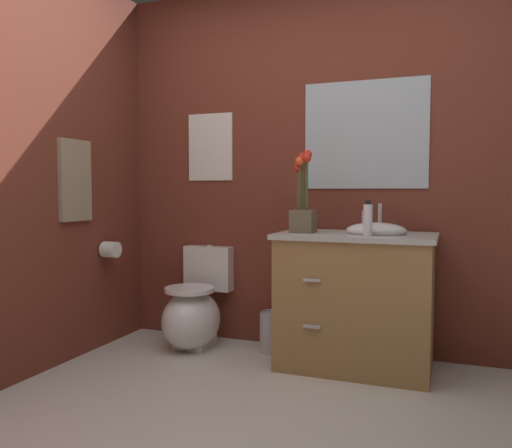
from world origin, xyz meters
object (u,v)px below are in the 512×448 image
at_px(flower_vase, 303,204).
at_px(trash_bin, 273,332).
at_px(lotion_bottle, 368,220).
at_px(wall_poster, 210,147).
at_px(toilet, 194,312).
at_px(vanity_cabinet, 356,299).
at_px(hanging_towel, 75,180).
at_px(soap_bottle, 366,222).
at_px(wall_mirror, 365,135).
at_px(toilet_paper_roll, 111,250).

bearing_deg(flower_vase, trash_bin, 146.10).
height_order(lotion_bottle, wall_poster, wall_poster).
relative_size(toilet, vanity_cabinet, 0.69).
xyz_separation_m(toilet, hanging_towel, (-0.60, -0.47, 0.91)).
bearing_deg(soap_bottle, toilet, 178.94).
xyz_separation_m(lotion_bottle, wall_mirror, (-0.09, 0.45, 0.53)).
bearing_deg(vanity_cabinet, wall_mirror, 90.55).
distance_m(trash_bin, toilet_paper_roll, 1.25).
height_order(wall_mirror, toilet_paper_roll, wall_mirror).
bearing_deg(wall_poster, toilet_paper_roll, -139.49).
xyz_separation_m(trash_bin, hanging_towel, (-1.14, -0.57, 1.01)).
bearing_deg(wall_mirror, toilet, -166.52).
relative_size(vanity_cabinet, hanging_towel, 1.94).
distance_m(toilet, trash_bin, 0.56).
relative_size(trash_bin, toilet_paper_roll, 2.47).
xyz_separation_m(wall_mirror, toilet_paper_roll, (-1.66, -0.46, -0.77)).
bearing_deg(trash_bin, vanity_cabinet, -11.60).
bearing_deg(toilet_paper_roll, trash_bin, 14.78).
xyz_separation_m(toilet, lotion_bottle, (1.21, -0.19, 0.68)).
distance_m(soap_bottle, lotion_bottle, 0.17).
bearing_deg(flower_vase, toilet_paper_roll, -174.98).
relative_size(toilet, flower_vase, 1.36).
distance_m(vanity_cabinet, toilet_paper_roll, 1.69).
relative_size(soap_bottle, wall_poster, 0.34).
relative_size(trash_bin, wall_poster, 0.56).
height_order(soap_bottle, toilet_paper_roll, soap_bottle).
bearing_deg(hanging_towel, soap_bottle, 14.31).
xyz_separation_m(wall_poster, hanging_towel, (-0.60, -0.74, -0.25)).
height_order(lotion_bottle, wall_mirror, wall_mirror).
xyz_separation_m(toilet, trash_bin, (0.55, 0.09, -0.11)).
bearing_deg(vanity_cabinet, hanging_towel, -165.39).
xyz_separation_m(vanity_cabinet, trash_bin, (-0.57, 0.12, -0.29)).
bearing_deg(trash_bin, soap_bottle, -10.17).
height_order(toilet, flower_vase, flower_vase).
distance_m(wall_poster, hanging_towel, 0.99).
bearing_deg(toilet_paper_roll, wall_poster, 40.51).
xyz_separation_m(trash_bin, wall_poster, (-0.55, 0.18, 1.27)).
relative_size(soap_bottle, hanging_towel, 0.31).
bearing_deg(toilet, wall_mirror, 13.48).
xyz_separation_m(toilet, flower_vase, (0.80, -0.08, 0.76)).
relative_size(toilet, wall_poster, 1.43).
bearing_deg(soap_bottle, flower_vase, -171.40).
bearing_deg(soap_bottle, toilet_paper_roll, -174.19).
xyz_separation_m(flower_vase, toilet_paper_roll, (-1.34, -0.12, -0.33)).
distance_m(flower_vase, wall_poster, 0.96).
distance_m(hanging_towel, toilet_paper_roll, 0.55).
bearing_deg(hanging_towel, toilet_paper_roll, 78.79).
xyz_separation_m(hanging_towel, toilet_paper_roll, (0.06, 0.28, -0.47)).
bearing_deg(toilet, lotion_bottle, -8.77).
height_order(toilet, lotion_bottle, lotion_bottle).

